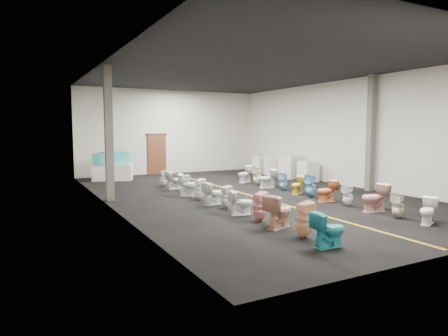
{
  "coord_description": "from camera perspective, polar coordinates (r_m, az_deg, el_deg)",
  "views": [
    {
      "loc": [
        -7.59,
        -12.59,
        2.42
      ],
      "look_at": [
        -0.4,
        1.0,
        0.91
      ],
      "focal_mm": 32.0,
      "sensor_mm": 36.0,
      "label": 1
    }
  ],
  "objects": [
    {
      "name": "toilet_left_6",
      "position": [
        12.81,
        -1.51,
        -3.62
      ],
      "size": [
        0.79,
        0.56,
        0.73
      ],
      "primitive_type": "imported",
      "rotation": [
        0.0,
        0.0,
        1.8
      ],
      "color": "white",
      "rests_on": "floor"
    },
    {
      "name": "door_frame",
      "position": [
        21.64,
        -9.63,
        4.74
      ],
      "size": [
        1.15,
        0.08,
        0.1
      ],
      "primitive_type": "cube",
      "color": "#331C11",
      "rests_on": "back_door"
    },
    {
      "name": "toilet_left_1",
      "position": [
        9.13,
        11.3,
        -7.22
      ],
      "size": [
        0.38,
        0.37,
        0.82
      ],
      "primitive_type": "imported",
      "rotation": [
        0.0,
        0.0,
        1.56
      ],
      "color": "#F8C091",
      "rests_on": "floor"
    },
    {
      "name": "column_right",
      "position": [
        16.59,
        20.23,
        4.68
      ],
      "size": [
        0.25,
        0.25,
        4.5
      ],
      "primitive_type": "cube",
      "color": "#59544C",
      "rests_on": "floor"
    },
    {
      "name": "display_table",
      "position": [
        19.56,
        -15.62,
        -0.54
      ],
      "size": [
        1.97,
        1.45,
        0.79
      ],
      "primitive_type": "cube",
      "rotation": [
        0.0,
        0.0,
        -0.36
      ],
      "color": "white",
      "rests_on": "floor"
    },
    {
      "name": "column_left",
      "position": [
        13.89,
        -16.14,
        4.69
      ],
      "size": [
        0.25,
        0.25,
        4.5
      ],
      "primitive_type": "cube",
      "color": "#59544C",
      "rests_on": "floor"
    },
    {
      "name": "back_door",
      "position": [
        21.67,
        -9.58,
        1.91
      ],
      "size": [
        1.0,
        0.1,
        2.1
      ],
      "primitive_type": "cube",
      "color": "#562D19",
      "rests_on": "floor"
    },
    {
      "name": "toilet_right_7",
      "position": [
        15.1,
        10.49,
        -2.42
      ],
      "size": [
        0.75,
        0.59,
        0.67
      ],
      "primitive_type": "imported",
      "rotation": [
        0.0,
        0.0,
        -1.18
      ],
      "color": "yellow",
      "rests_on": "floor"
    },
    {
      "name": "appliance_crate_c",
      "position": [
        21.02,
        7.03,
        0.2
      ],
      "size": [
        0.99,
        0.99,
        0.9
      ],
      "primitive_type": "cube",
      "rotation": [
        0.0,
        0.0,
        -0.29
      ],
      "color": "silver",
      "rests_on": "floor"
    },
    {
      "name": "toilet_left_9",
      "position": [
        15.34,
        -5.65,
        -2.2
      ],
      "size": [
        0.31,
        0.31,
        0.68
      ],
      "primitive_type": "imported",
      "rotation": [
        0.0,
        0.0,
        1.57
      ],
      "color": "white",
      "rests_on": "floor"
    },
    {
      "name": "toilet_left_3",
      "position": [
        10.5,
        5.05,
        -5.53
      ],
      "size": [
        0.45,
        0.45,
        0.79
      ],
      "primitive_type": "imported",
      "rotation": [
        0.0,
        0.0,
        1.87
      ],
      "color": "pink",
      "rests_on": "floor"
    },
    {
      "name": "toilet_left_5",
      "position": [
        12.18,
        0.22,
        -4.17
      ],
      "size": [
        0.41,
        0.41,
        0.7
      ],
      "primitive_type": "imported",
      "rotation": [
        0.0,
        0.0,
        1.93
      ],
      "color": "silver",
      "rests_on": "floor"
    },
    {
      "name": "toilet_left_7",
      "position": [
        13.65,
        -3.53,
        -3.05
      ],
      "size": [
        0.42,
        0.41,
        0.74
      ],
      "primitive_type": "imported",
      "rotation": [
        0.0,
        0.0,
        1.85
      ],
      "color": "white",
      "rests_on": "floor"
    },
    {
      "name": "aisle_stripe",
      "position": [
        14.9,
        3.15,
        -3.73
      ],
      "size": [
        0.12,
        15.6,
        0.01
      ],
      "primitive_type": "cube",
      "color": "#836413",
      "rests_on": "floor"
    },
    {
      "name": "toilet_left_4",
      "position": [
        11.31,
        2.46,
        -4.96
      ],
      "size": [
        0.73,
        0.5,
        0.69
      ],
      "primitive_type": "imported",
      "rotation": [
        0.0,
        0.0,
        1.4
      ],
      "color": "white",
      "rests_on": "floor"
    },
    {
      "name": "wall_right",
      "position": [
        17.81,
        17.17,
        4.82
      ],
      "size": [
        0.0,
        16.0,
        16.0
      ],
      "primitive_type": "plane",
      "rotation": [
        1.57,
        0.0,
        -1.57
      ],
      "color": "beige",
      "rests_on": "ground"
    },
    {
      "name": "toilet_left_11",
      "position": [
        17.04,
        -8.65,
        -1.44
      ],
      "size": [
        0.38,
        0.38,
        0.69
      ],
      "primitive_type": "imported",
      "rotation": [
        0.0,
        0.0,
        1.34
      ],
      "color": "silver",
      "rests_on": "floor"
    },
    {
      "name": "toilet_right_1",
      "position": [
        11.47,
        27.14,
        -5.46
      ],
      "size": [
        0.77,
        0.62,
        0.68
      ],
      "primitive_type": "imported",
      "rotation": [
        0.0,
        0.0,
        -1.15
      ],
      "color": "white",
      "rests_on": "floor"
    },
    {
      "name": "wall_left",
      "position": [
        12.86,
        -16.32,
        4.63
      ],
      "size": [
        0.0,
        16.0,
        16.0
      ],
      "primitive_type": "plane",
      "rotation": [
        1.57,
        0.0,
        1.57
      ],
      "color": "beige",
      "rests_on": "ground"
    },
    {
      "name": "toilet_left_8",
      "position": [
        14.47,
        -5.0,
        -2.41
      ],
      "size": [
        0.91,
        0.71,
        0.81
      ],
      "primitive_type": "imported",
      "rotation": [
        0.0,
        0.0,
        1.21
      ],
      "color": "white",
      "rests_on": "floor"
    },
    {
      "name": "toilet_right_11",
      "position": [
        18.03,
        3.02,
        -0.88
      ],
      "size": [
        0.85,
        0.64,
        0.77
      ],
      "primitive_type": "imported",
      "rotation": [
        0.0,
        0.0,
        -1.25
      ],
      "color": "white",
      "rests_on": "floor"
    },
    {
      "name": "toilet_right_5",
      "position": [
        13.72,
        14.46,
        -3.19
      ],
      "size": [
        0.74,
        0.45,
        0.73
      ],
      "primitive_type": "imported",
      "rotation": [
        0.0,
        0.0,
        -1.64
      ],
      "color": "#E27D45",
      "rests_on": "floor"
    },
    {
      "name": "toilet_right_6",
      "position": [
        14.45,
        12.32,
        -2.51
      ],
      "size": [
        0.43,
        0.42,
        0.82
      ],
      "primitive_type": "imported",
      "rotation": [
        0.0,
        0.0,
        -1.42
      ],
      "color": "#67AADB",
      "rests_on": "floor"
    },
    {
      "name": "wall_back",
      "position": [
        21.95,
        -7.69,
        5.12
      ],
      "size": [
        10.0,
        0.0,
        10.0
      ],
      "primitive_type": "plane",
      "rotation": [
        1.57,
        0.0,
        0.0
      ],
      "color": "beige",
      "rests_on": "ground"
    },
    {
      "name": "appliance_crate_b",
      "position": [
        19.85,
        9.43,
        0.14
      ],
      "size": [
        0.96,
        0.96,
        1.11
      ],
      "primitive_type": "cube",
      "rotation": [
        0.0,
        0.0,
        0.22
      ],
      "color": "beige",
      "rests_on": "floor"
    },
    {
      "name": "ceiling",
      "position": [
        14.85,
        3.25,
        13.66
      ],
      "size": [
        16.0,
        16.0,
        0.0
      ],
      "primitive_type": "plane",
      "rotation": [
        3.14,
        0.0,
        0.0
      ],
      "color": "black",
      "rests_on": "ground"
    },
    {
      "name": "toilet_right_4",
      "position": [
        13.09,
        17.29,
        -3.76
      ],
      "size": [
        0.37,
        0.36,
        0.69
      ],
      "primitive_type": "imported",
      "rotation": [
        0.0,
        0.0,
        -1.75
      ],
      "color": "silver",
      "rests_on": "floor"
    },
    {
      "name": "toilet_left_2",
      "position": [
        9.9,
        7.82,
        -6.12
      ],
      "size": [
        0.93,
        0.73,
        0.84
      ],
      "primitive_type": "imported",
      "rotation": [
        0.0,
        0.0,
        1.94
      ],
      "color": "#DBA187",
      "rests_on": "floor"
    },
    {
      "name": "toilet_right_2",
      "position": [
        11.82,
        23.6,
        -4.94
      ],
      "size": [
        0.38,
        0.37,
        0.71
      ],
      "primitive_type": "imported",
      "rotation": [
        0.0,
        0.0,
        -1.38
      ],
      "color": "beige",
      "rests_on": "floor"
    },
    {
      "name": "toilet_left_0",
      "position": [
        8.52,
        14.73,
        -8.5
      ],
      "size": [
        0.75,
        0.44,
        0.75
      ],
      "primitive_type": "imported",
      "rotation": [
        0.0,
        0.0,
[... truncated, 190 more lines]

